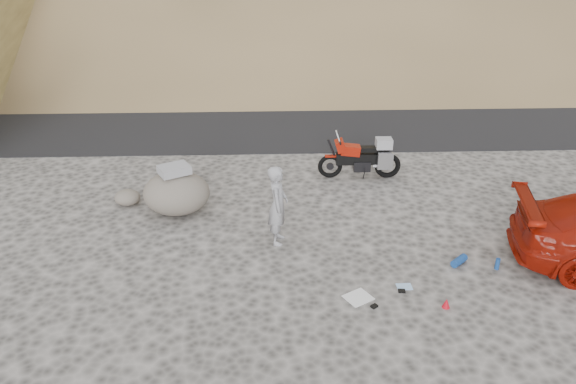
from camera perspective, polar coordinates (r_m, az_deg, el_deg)
The scene contains 13 objects.
ground at distance 12.37m, azimuth 4.40°, elevation -5.86°, with size 140.00×140.00×0.00m, color #3C3A38.
road at distance 20.52m, azimuth 1.75°, elevation 7.65°, with size 120.00×7.00×0.05m, color black.
motorcycle at distance 15.57m, azimuth 7.69°, elevation 3.46°, with size 2.30×0.67×1.37m.
man at distance 12.65m, azimuth -1.00°, elevation -5.00°, with size 0.67×0.44×1.82m, color #949399.
boulder at distance 13.85m, azimuth -11.26°, elevation -0.05°, with size 1.94×1.77×1.23m.
small_rock at distance 14.68m, azimuth -16.00°, elevation -0.53°, with size 0.70×0.65×0.39m.
gear_white_cloth at distance 11.00m, azimuth 7.15°, elevation -10.59°, with size 0.48×0.43×0.02m, color white.
gear_blue_mat at distance 12.35m, azimuth 16.99°, elevation -6.70°, with size 0.17×0.17×0.42m, color navy.
gear_bottle at distance 12.42m, azimuth 20.50°, elevation -6.85°, with size 0.09×0.09×0.25m, color navy.
gear_funnel at distance 11.04m, azimuth 15.78°, elevation -10.81°, with size 0.15×0.15×0.19m, color red.
gear_glove_a at distance 11.28m, azimuth 11.47°, elevation -9.82°, with size 0.14×0.10×0.04m, color black.
gear_glove_b at distance 10.81m, azimuth 8.76°, elevation -11.39°, with size 0.12×0.09×0.04m, color black.
gear_blue_cloth at distance 11.43m, azimuth 11.73°, elevation -9.39°, with size 0.30×0.22×0.01m, color #9CC5F1.
Camera 1 is at (-1.32, -10.39, 6.59)m, focal length 35.00 mm.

